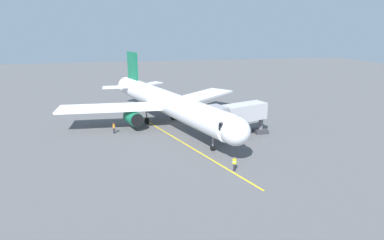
{
  "coord_description": "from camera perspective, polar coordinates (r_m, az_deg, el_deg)",
  "views": [
    {
      "loc": [
        8.38,
        53.77,
        16.27
      ],
      "look_at": [
        -1.23,
        8.46,
        3.0
      ],
      "focal_mm": 30.35,
      "sensor_mm": 36.0,
      "label": 1
    }
  ],
  "objects": [
    {
      "name": "baggage_cart_near_nose",
      "position": [
        64.68,
        10.69,
        1.73
      ],
      "size": [
        2.46,
        2.95,
        1.27
      ],
      "color": "yellow",
      "rests_on": "ground"
    },
    {
      "name": "ground_crew_wing_walker",
      "position": [
        52.95,
        -13.57,
        -1.37
      ],
      "size": [
        0.36,
        0.46,
        1.71
      ],
      "color": "#23232D",
      "rests_on": "ground"
    },
    {
      "name": "jet_bridge",
      "position": [
        48.57,
        7.27,
        0.93
      ],
      "size": [
        11.35,
        6.14,
        5.4
      ],
      "color": "#B7B7BC",
      "rests_on": "ground"
    },
    {
      "name": "airplane",
      "position": [
        54.97,
        -4.47,
        3.04
      ],
      "size": [
        32.89,
        39.14,
        11.5
      ],
      "color": "white",
      "rests_on": "ground"
    },
    {
      "name": "ground_crew_marshaller",
      "position": [
        38.62,
        7.48,
        -7.63
      ],
      "size": [
        0.45,
        0.47,
        1.71
      ],
      "color": "#23232D",
      "rests_on": "ground"
    },
    {
      "name": "ground_plane",
      "position": [
        56.8,
        -2.99,
        -0.68
      ],
      "size": [
        220.0,
        220.0,
        0.0
      ],
      "primitive_type": "plane",
      "color": "#565659"
    },
    {
      "name": "apron_lead_in_line",
      "position": [
        50.1,
        -3.31,
        -2.98
      ],
      "size": [
        13.32,
        37.87,
        0.01
      ],
      "primitive_type": "cube",
      "rotation": [
        0.0,
        0.0,
        0.33
      ],
      "color": "yellow",
      "rests_on": "ground"
    }
  ]
}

